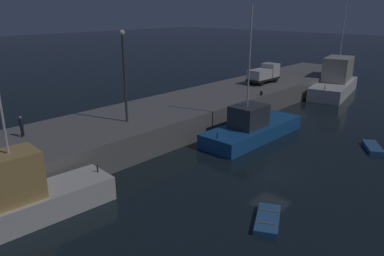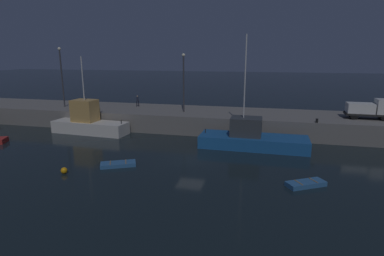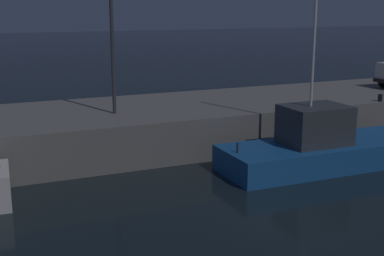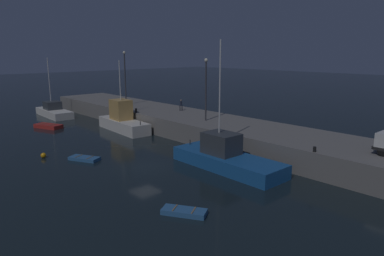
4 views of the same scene
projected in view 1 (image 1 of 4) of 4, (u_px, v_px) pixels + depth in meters
name	position (u px, v px, depth m)	size (l,w,h in m)	color
ground_plane	(272.00, 173.00, 27.08)	(320.00, 320.00, 0.00)	black
pier_quay	(153.00, 122.00, 35.16)	(79.68, 9.00, 2.38)	slate
fishing_trawler_red	(252.00, 128.00, 34.11)	(11.53, 3.91, 11.87)	#195193
fishing_boat_blue	(24.00, 199.00, 20.62)	(9.98, 3.48, 9.64)	silver
fishing_boat_white	(335.00, 81.00, 51.63)	(13.16, 6.36, 15.11)	silver
dinghy_orange_near	(373.00, 147.00, 31.60)	(3.19, 2.55, 0.40)	#2D6099
rowboat_white_mid	(268.00, 220.00, 20.81)	(3.35, 2.53, 0.38)	#2D6099
lamp_post_east	(124.00, 69.00, 30.00)	(0.44, 0.44, 7.61)	#38383D
utility_truck	(264.00, 74.00, 47.17)	(5.11, 2.08, 2.40)	black
dockworker	(21.00, 125.00, 27.40)	(0.41, 0.41, 1.60)	black
bollard_west	(14.00, 166.00, 21.78)	(0.28, 0.28, 0.58)	black
bollard_central	(261.00, 93.00, 40.76)	(0.28, 0.28, 0.45)	black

